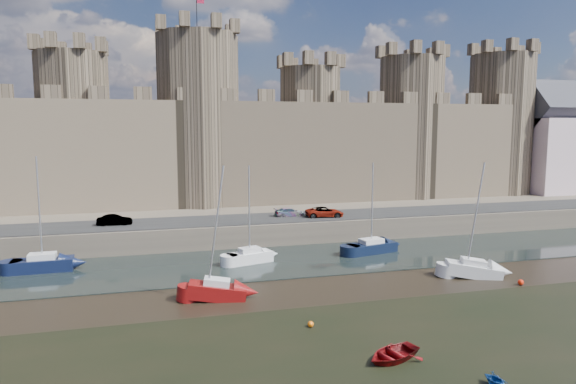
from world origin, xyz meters
name	(u,v)px	position (x,y,z in m)	size (l,w,h in m)	color
water_channel	(205,266)	(0.00, 24.00, 0.04)	(160.00, 12.00, 0.08)	black
quay	(181,201)	(0.00, 60.00, 1.25)	(160.00, 60.00, 2.50)	#4C443A
road	(195,222)	(0.00, 34.00, 2.55)	(160.00, 7.00, 0.10)	black
castle	(180,138)	(-0.64, 48.00, 11.67)	(108.50, 11.00, 29.00)	#42382B
car_1	(115,220)	(-8.60, 34.07, 3.10)	(1.28, 3.67, 1.21)	gray
car_2	(290,212)	(11.22, 34.60, 3.03)	(1.48, 3.64, 1.06)	gray
car_3	(325,212)	(15.05, 32.98, 3.13)	(2.09, 4.53, 1.26)	gray
sailboat_1	(43,263)	(-14.42, 26.10, 0.82)	(5.27, 2.15, 10.48)	black
sailboat_2	(250,256)	(4.33, 24.10, 0.77)	(4.67, 2.83, 9.42)	silver
sailboat_3	(371,246)	(17.37, 24.75, 0.74)	(5.69, 3.21, 9.41)	black
sailboat_4	(217,290)	(-0.05, 14.47, 0.75)	(4.65, 2.48, 10.31)	maroon
sailboat_5	(473,269)	(22.49, 14.54, 0.73)	(5.04, 3.31, 10.14)	silver
dinghy_4	(393,354)	(8.22, 1.53, 0.35)	(2.45, 0.71, 3.43)	maroon
dinghy_5	(494,380)	(11.83, -2.56, 0.37)	(1.22, 0.75, 1.42)	navy
buoy_1	(311,324)	(5.20, 7.34, 0.21)	(0.41, 0.41, 0.41)	orange
buoy_3	(521,282)	(24.89, 11.42, 0.25)	(0.49, 0.49, 0.49)	#FF270B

